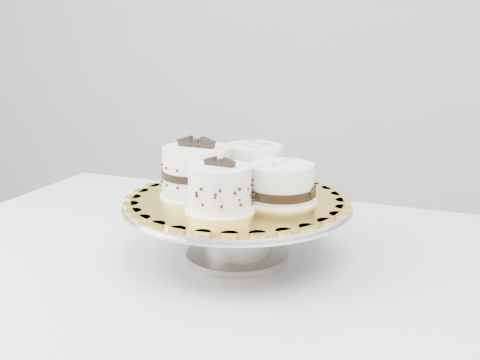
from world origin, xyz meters
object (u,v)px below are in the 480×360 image
(table, at_px, (244,304))
(cake_banded, at_px, (197,173))
(cake_board, at_px, (237,199))
(cake_stand, at_px, (237,219))
(cake_swirl, at_px, (220,189))
(cake_ribbon, at_px, (282,184))
(cake_dots, at_px, (253,165))

(table, bearing_deg, cake_banded, -179.06)
(cake_banded, bearing_deg, cake_board, 9.34)
(cake_stand, relative_size, cake_banded, 2.95)
(table, relative_size, cake_swirl, 11.62)
(cake_stand, distance_m, cake_ribbon, 0.10)
(cake_stand, xyz_separation_m, cake_board, (-0.00, -0.00, 0.03))
(table, distance_m, cake_ribbon, 0.22)
(cake_banded, height_order, cake_ribbon, cake_banded)
(cake_stand, height_order, cake_swirl, cake_swirl)
(table, height_order, cake_banded, cake_banded)
(cake_board, distance_m, cake_ribbon, 0.08)
(cake_dots, bearing_deg, cake_swirl, -101.75)
(table, xyz_separation_m, cake_stand, (-0.01, 0.01, 0.14))
(cake_board, xyz_separation_m, cake_swirl, (-0.01, -0.07, 0.04))
(cake_board, relative_size, cake_banded, 2.71)
(cake_dots, relative_size, cake_ribbon, 0.99)
(cake_board, height_order, cake_swirl, cake_swirl)
(cake_swirl, bearing_deg, cake_dots, 97.51)
(cake_dots, distance_m, cake_ribbon, 0.10)
(cake_dots, bearing_deg, cake_ribbon, -55.17)
(table, xyz_separation_m, cake_dots, (-0.01, 0.08, 0.22))
(cake_swirl, distance_m, cake_ribbon, 0.11)
(cake_swirl, bearing_deg, cake_ribbon, 55.95)
(cake_swirl, relative_size, cake_banded, 0.89)
(cake_stand, distance_m, cake_swirl, 0.10)
(cake_swirl, bearing_deg, cake_board, 97.26)
(cake_swirl, bearing_deg, cake_banded, 143.83)
(table, relative_size, cake_stand, 3.52)
(cake_board, bearing_deg, cake_banded, -179.31)
(cake_board, height_order, cake_ribbon, cake_ribbon)
(table, xyz_separation_m, cake_banded, (-0.08, 0.01, 0.22))
(cake_board, bearing_deg, cake_stand, 75.96)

